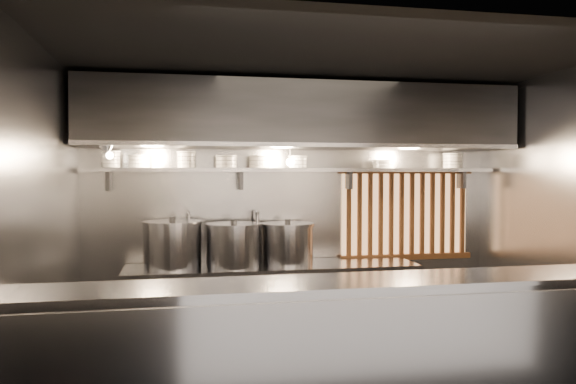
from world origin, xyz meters
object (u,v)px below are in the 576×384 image
object	(u,v)px
heat_lamp	(107,149)
pendant_bulb	(290,162)
stock_pot_left	(173,244)
stock_pot_right	(234,245)
stock_pot_mid	(288,243)

from	to	relation	value
heat_lamp	pendant_bulb	world-z (taller)	heat_lamp
stock_pot_left	stock_pot_right	distance (m)	0.61
heat_lamp	pendant_bulb	size ratio (longest dim) A/B	1.87
heat_lamp	pendant_bulb	distance (m)	1.83
heat_lamp	stock_pot_right	size ratio (longest dim) A/B	0.55
stock_pot_left	stock_pot_mid	bearing A→B (deg)	0.92
stock_pot_left	stock_pot_right	size ratio (longest dim) A/B	1.20
heat_lamp	pendant_bulb	bearing A→B (deg)	11.00
stock_pot_left	stock_pot_right	bearing A→B (deg)	-6.19
stock_pot_mid	stock_pot_right	bearing A→B (deg)	-171.60
pendant_bulb	stock_pot_mid	distance (m)	0.85
pendant_bulb	stock_pot_left	bearing A→B (deg)	-178.02
stock_pot_mid	stock_pot_right	distance (m)	0.58
pendant_bulb	stock_pot_mid	world-z (taller)	pendant_bulb
heat_lamp	stock_pot_right	world-z (taller)	heat_lamp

